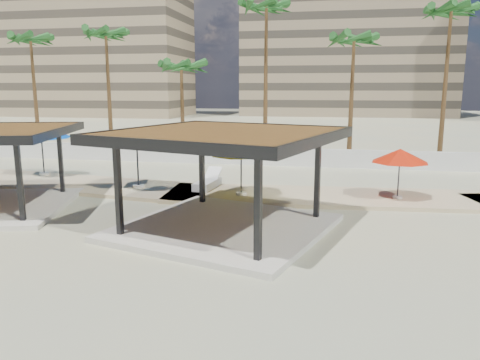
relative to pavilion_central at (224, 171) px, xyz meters
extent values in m
plane|color=#C5B782|center=(2.00, -1.20, -2.19)|extent=(200.00, 200.00, 0.00)
cube|color=#C6B284|center=(-10.00, 6.30, -2.13)|extent=(16.40, 6.19, 0.24)
cube|color=#C6B284|center=(4.00, 5.80, -2.13)|extent=(16.24, 5.11, 0.24)
cube|color=silver|center=(2.00, 14.80, -1.59)|extent=(56.00, 0.30, 1.20)
cube|color=#937F60|center=(-40.00, 66.80, 12.81)|extent=(34.00, 16.00, 30.00)
cube|color=#847259|center=(6.00, 76.80, 11.81)|extent=(38.00, 16.00, 28.00)
cube|color=beige|center=(0.00, 0.00, -2.09)|extent=(8.63, 8.63, 0.21)
cube|color=black|center=(-3.27, -1.74, -0.41)|extent=(0.24, 0.24, 3.14)
cube|color=black|center=(-1.74, 3.27, -0.41)|extent=(0.24, 0.24, 3.14)
cube|color=black|center=(1.74, -3.27, -0.41)|extent=(0.24, 0.24, 3.14)
cube|color=black|center=(3.27, 1.74, -0.41)|extent=(0.24, 0.24, 3.14)
cube|color=brown|center=(0.00, 0.00, 1.30)|extent=(8.89, 8.89, 0.29)
cube|color=black|center=(-1.04, -3.41, 1.30)|extent=(6.95, 2.22, 0.36)
cube|color=black|center=(1.04, 3.41, 1.30)|extent=(6.95, 2.22, 0.36)
cube|color=black|center=(-3.41, 1.04, 1.30)|extent=(2.22, 6.95, 0.36)
cube|color=black|center=(3.41, -1.04, 1.30)|extent=(2.22, 6.95, 0.36)
cube|color=black|center=(-7.65, -0.85, -0.50)|extent=(0.22, 0.22, 2.99)
cube|color=black|center=(-8.94, 3.97, -0.50)|extent=(0.22, 0.22, 2.99)
cube|color=black|center=(-11.58, 4.19, 1.14)|extent=(6.68, 1.90, 0.34)
cube|color=black|center=(-7.43, 1.79, 1.14)|extent=(1.90, 6.68, 0.34)
cylinder|color=beige|center=(-12.56, 7.95, -1.95)|extent=(0.57, 0.57, 0.14)
cylinder|color=#262628|center=(-12.56, 7.95, -0.65)|extent=(0.08, 0.08, 2.73)
cone|color=#0047C5|center=(-12.56, 7.95, 0.53)|extent=(3.49, 3.49, 0.80)
cylinder|color=beige|center=(-0.34, 5.04, -1.95)|extent=(0.50, 0.50, 0.12)
cylinder|color=#262628|center=(-0.34, 5.04, -0.81)|extent=(0.07, 0.07, 2.41)
cone|color=yellow|center=(-0.34, 5.04, 0.22)|extent=(3.24, 3.24, 0.70)
cylinder|color=beige|center=(6.80, 5.70, -1.96)|extent=(0.44, 0.44, 0.11)
cylinder|color=#262628|center=(6.80, 5.70, -0.95)|extent=(0.06, 0.06, 2.12)
cone|color=red|center=(6.80, 5.70, -0.04)|extent=(3.12, 3.12, 0.62)
cylinder|color=beige|center=(-5.74, 5.63, -1.95)|extent=(0.57, 0.57, 0.14)
cylinder|color=#262628|center=(-5.74, 5.63, -0.64)|extent=(0.08, 0.08, 2.75)
cone|color=#0047C5|center=(-5.74, 5.63, 0.54)|extent=(3.76, 3.76, 0.80)
cube|color=white|center=(-2.32, 6.27, -1.86)|extent=(1.01, 2.31, 0.31)
cube|color=white|center=(-2.32, 6.27, -1.67)|extent=(1.01, 2.31, 0.07)
cube|color=white|center=(-2.23, 7.14, -1.40)|extent=(0.82, 0.85, 0.57)
cone|color=brown|center=(-19.00, 17.10, 2.28)|extent=(0.36, 0.36, 8.95)
ellipsoid|color=#1E551F|center=(-19.00, 17.10, 6.50)|extent=(3.00, 3.00, 1.80)
cone|color=brown|center=(-13.00, 17.50, 2.43)|extent=(0.36, 0.36, 9.24)
ellipsoid|color=#1E551F|center=(-13.00, 17.50, 6.80)|extent=(3.00, 3.00, 1.80)
cone|color=brown|center=(-7.00, 16.90, 1.22)|extent=(0.36, 0.36, 6.82)
ellipsoid|color=#1E551F|center=(-7.00, 16.90, 4.38)|extent=(3.00, 3.00, 1.80)
cone|color=brown|center=(-1.00, 17.70, 3.24)|extent=(0.36, 0.36, 10.87)
ellipsoid|color=#1E551F|center=(-1.00, 17.70, 8.42)|extent=(3.00, 3.00, 1.80)
cone|color=brown|center=(5.00, 17.20, 2.05)|extent=(0.36, 0.36, 8.48)
ellipsoid|color=#1E551F|center=(5.00, 17.20, 6.04)|extent=(3.00, 3.00, 1.80)
cone|color=brown|center=(11.00, 17.40, 2.88)|extent=(0.36, 0.36, 10.15)
ellipsoid|color=#1E551F|center=(11.00, 17.40, 7.71)|extent=(3.00, 3.00, 1.80)
camera|label=1|loc=(3.71, -16.08, 2.95)|focal=35.00mm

